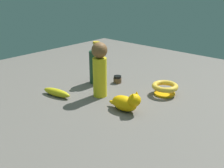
% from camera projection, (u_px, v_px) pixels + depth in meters
% --- Properties ---
extents(ground, '(2.00, 2.00, 0.00)m').
position_uv_depth(ground, '(112.00, 97.00, 1.25)').
color(ground, '#5B5651').
extents(bowl, '(0.12, 0.12, 0.05)m').
position_uv_depth(bowl, '(165.00, 88.00, 1.27)').
color(bowl, '#D99D0C').
rests_on(bowl, ground).
extents(person_figure_adult, '(0.07, 0.07, 0.26)m').
position_uv_depth(person_figure_adult, '(100.00, 69.00, 1.22)').
color(person_figure_adult, yellow).
rests_on(person_figure_adult, ground).
extents(cat_figurine, '(0.16, 0.07, 0.09)m').
position_uv_depth(cat_figurine, '(127.00, 102.00, 1.10)').
color(cat_figurine, '#F3AD07').
rests_on(cat_figurine, ground).
extents(nail_polish_jar, '(0.04, 0.04, 0.04)m').
position_uv_depth(nail_polish_jar, '(117.00, 79.00, 1.42)').
color(nail_polish_jar, brown).
rests_on(nail_polish_jar, ground).
extents(banana, '(0.16, 0.06, 0.04)m').
position_uv_depth(banana, '(57.00, 93.00, 1.25)').
color(banana, gold).
rests_on(banana, ground).
extents(bottle_tall, '(0.08, 0.08, 0.22)m').
position_uv_depth(bottle_tall, '(97.00, 66.00, 1.40)').
color(bottle_tall, '#1C4029').
rests_on(bottle_tall, ground).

